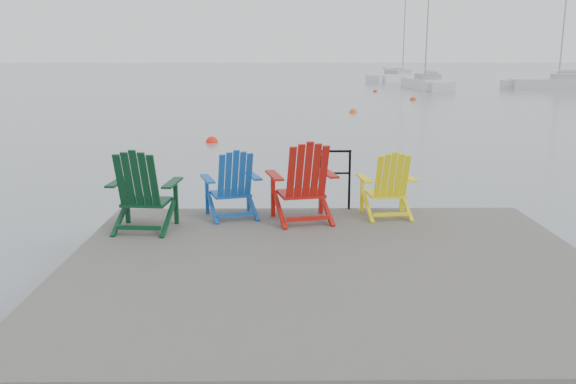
{
  "coord_description": "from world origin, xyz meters",
  "views": [
    {
      "loc": [
        -0.55,
        -6.45,
        2.78
      ],
      "look_at": [
        -0.45,
        2.07,
        0.85
      ],
      "focal_mm": 38.0,
      "sensor_mm": 36.0,
      "label": 1
    }
  ],
  "objects_px": {
    "chair_green": "(143,190)",
    "sailboat_mid": "(400,78)",
    "buoy_d": "(375,92)",
    "chair_blue": "(232,184)",
    "chair_red": "(303,182)",
    "buoy_a": "(212,142)",
    "chair_yellow": "(388,184)",
    "sailboat_near": "(426,84)",
    "buoy_c": "(413,100)",
    "sailboat_far": "(564,84)",
    "buoy_b": "(353,113)",
    "handrail": "(335,174)"
  },
  "relations": [
    {
      "from": "sailboat_mid",
      "to": "buoy_d",
      "type": "height_order",
      "value": "sailboat_mid"
    },
    {
      "from": "handrail",
      "to": "buoy_d",
      "type": "bearing_deg",
      "value": 80.44
    },
    {
      "from": "chair_red",
      "to": "buoy_a",
      "type": "relative_size",
      "value": 2.86
    },
    {
      "from": "handrail",
      "to": "chair_red",
      "type": "height_order",
      "value": "chair_red"
    },
    {
      "from": "chair_blue",
      "to": "sailboat_mid",
      "type": "distance_m",
      "value": 57.0
    },
    {
      "from": "handrail",
      "to": "chair_blue",
      "type": "distance_m",
      "value": 1.57
    },
    {
      "from": "sailboat_mid",
      "to": "sailboat_far",
      "type": "bearing_deg",
      "value": -8.54
    },
    {
      "from": "sailboat_near",
      "to": "sailboat_far",
      "type": "bearing_deg",
      "value": -4.03
    },
    {
      "from": "chair_yellow",
      "to": "sailboat_mid",
      "type": "relative_size",
      "value": 0.08
    },
    {
      "from": "buoy_c",
      "to": "sailboat_far",
      "type": "bearing_deg",
      "value": 39.61
    },
    {
      "from": "sailboat_far",
      "to": "buoy_d",
      "type": "bearing_deg",
      "value": 107.92
    },
    {
      "from": "handrail",
      "to": "buoy_b",
      "type": "xyz_separation_m",
      "value": [
        2.71,
        20.83,
        -1.04
      ]
    },
    {
      "from": "buoy_b",
      "to": "buoy_c",
      "type": "height_order",
      "value": "buoy_c"
    },
    {
      "from": "sailboat_near",
      "to": "buoy_c",
      "type": "distance_m",
      "value": 13.46
    },
    {
      "from": "chair_yellow",
      "to": "sailboat_near",
      "type": "relative_size",
      "value": 0.08
    },
    {
      "from": "sailboat_mid",
      "to": "buoy_a",
      "type": "height_order",
      "value": "sailboat_mid"
    },
    {
      "from": "sailboat_far",
      "to": "buoy_b",
      "type": "bearing_deg",
      "value": 140.52
    },
    {
      "from": "chair_green",
      "to": "sailboat_far",
      "type": "relative_size",
      "value": 0.09
    },
    {
      "from": "chair_red",
      "to": "buoy_b",
      "type": "xyz_separation_m",
      "value": [
        3.2,
        21.54,
        -1.07
      ]
    },
    {
      "from": "chair_yellow",
      "to": "sailboat_far",
      "type": "distance_m",
      "value": 47.24
    },
    {
      "from": "chair_yellow",
      "to": "buoy_a",
      "type": "relative_size",
      "value": 2.42
    },
    {
      "from": "sailboat_mid",
      "to": "sailboat_far",
      "type": "distance_m",
      "value": 17.37
    },
    {
      "from": "chair_red",
      "to": "sailboat_far",
      "type": "bearing_deg",
      "value": 49.5
    },
    {
      "from": "chair_green",
      "to": "sailboat_far",
      "type": "bearing_deg",
      "value": 64.4
    },
    {
      "from": "handrail",
      "to": "buoy_d",
      "type": "relative_size",
      "value": 2.73
    },
    {
      "from": "buoy_d",
      "to": "chair_red",
      "type": "bearing_deg",
      "value": -100.11
    },
    {
      "from": "buoy_c",
      "to": "buoy_d",
      "type": "height_order",
      "value": "buoy_c"
    },
    {
      "from": "sailboat_mid",
      "to": "buoy_d",
      "type": "xyz_separation_m",
      "value": [
        -5.18,
        -17.47,
        -0.35
      ]
    },
    {
      "from": "sailboat_mid",
      "to": "buoy_c",
      "type": "height_order",
      "value": "sailboat_mid"
    },
    {
      "from": "chair_red",
      "to": "buoy_a",
      "type": "xyz_separation_m",
      "value": [
        -2.54,
        11.33,
        -1.07
      ]
    },
    {
      "from": "chair_green",
      "to": "buoy_a",
      "type": "xyz_separation_m",
      "value": [
        -0.42,
        11.74,
        -1.05
      ]
    },
    {
      "from": "chair_green",
      "to": "chair_blue",
      "type": "height_order",
      "value": "chair_green"
    },
    {
      "from": "buoy_b",
      "to": "buoy_c",
      "type": "distance_m",
      "value": 9.46
    },
    {
      "from": "chair_yellow",
      "to": "buoy_a",
      "type": "bearing_deg",
      "value": 103.29
    },
    {
      "from": "buoy_d",
      "to": "chair_yellow",
      "type": "bearing_deg",
      "value": -98.39
    },
    {
      "from": "sailboat_far",
      "to": "chair_yellow",
      "type": "bearing_deg",
      "value": 156.83
    },
    {
      "from": "chair_green",
      "to": "chair_red",
      "type": "xyz_separation_m",
      "value": [
        2.12,
        0.41,
        0.02
      ]
    },
    {
      "from": "sailboat_far",
      "to": "buoy_a",
      "type": "height_order",
      "value": "sailboat_far"
    },
    {
      "from": "buoy_b",
      "to": "sailboat_near",
      "type": "bearing_deg",
      "value": 68.15
    },
    {
      "from": "chair_red",
      "to": "sailboat_near",
      "type": "relative_size",
      "value": 0.09
    },
    {
      "from": "chair_blue",
      "to": "buoy_a",
      "type": "relative_size",
      "value": 2.48
    },
    {
      "from": "chair_green",
      "to": "sailboat_mid",
      "type": "distance_m",
      "value": 57.89
    },
    {
      "from": "buoy_c",
      "to": "chair_red",
      "type": "bearing_deg",
      "value": -104.83
    },
    {
      "from": "chair_red",
      "to": "sailboat_near",
      "type": "bearing_deg",
      "value": 62.69
    },
    {
      "from": "chair_red",
      "to": "chair_yellow",
      "type": "relative_size",
      "value": 1.18
    },
    {
      "from": "chair_red",
      "to": "sailboat_mid",
      "type": "height_order",
      "value": "sailboat_mid"
    },
    {
      "from": "buoy_a",
      "to": "chair_red",
      "type": "bearing_deg",
      "value": -77.35
    },
    {
      "from": "sailboat_near",
      "to": "buoy_b",
      "type": "height_order",
      "value": "sailboat_near"
    },
    {
      "from": "chair_blue",
      "to": "buoy_a",
      "type": "bearing_deg",
      "value": 80.98
    },
    {
      "from": "chair_red",
      "to": "buoy_b",
      "type": "height_order",
      "value": "chair_red"
    }
  ]
}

